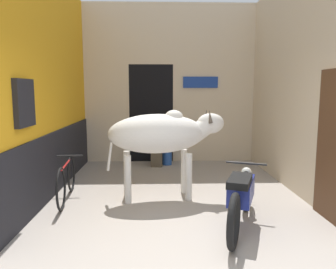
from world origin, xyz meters
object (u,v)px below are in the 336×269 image
cow (162,134)px  bicycle (67,180)px  shopkeeper_seated (156,140)px  plastic_stool (167,156)px  motorcycle_near (241,195)px

cow → bicycle: 1.75m
shopkeeper_seated → plastic_stool: shopkeeper_seated is taller
cow → plastic_stool: (0.15, 2.45, -0.87)m
plastic_stool → shopkeeper_seated: bearing=-157.6°
plastic_stool → cow: bearing=-93.6°
bicycle → shopkeeper_seated: bearing=58.5°
shopkeeper_seated → bicycle: bearing=-121.5°
bicycle → shopkeeper_seated: shopkeeper_seated is taller
shopkeeper_seated → plastic_stool: size_ratio=3.09×
cow → plastic_stool: cow is taller
cow → shopkeeper_seated: bearing=92.5°
motorcycle_near → bicycle: size_ratio=1.13×
motorcycle_near → shopkeeper_seated: shopkeeper_seated is taller
motorcycle_near → shopkeeper_seated: 3.77m
cow → shopkeeper_seated: (-0.10, 2.35, -0.46)m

